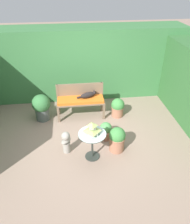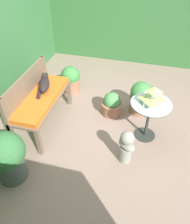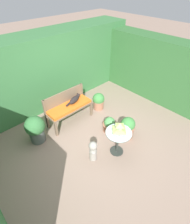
{
  "view_description": "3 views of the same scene",
  "coord_description": "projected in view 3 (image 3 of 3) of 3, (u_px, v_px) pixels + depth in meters",
  "views": [
    {
      "loc": [
        -0.31,
        -4.15,
        3.45
      ],
      "look_at": [
        0.21,
        0.15,
        0.65
      ],
      "focal_mm": 35.0,
      "sensor_mm": 36.0,
      "label": 1
    },
    {
      "loc": [
        -2.49,
        -0.49,
        2.54
      ],
      "look_at": [
        -0.07,
        0.15,
        0.42
      ],
      "focal_mm": 35.0,
      "sensor_mm": 36.0,
      "label": 2
    },
    {
      "loc": [
        -2.18,
        -2.26,
        3.39
      ],
      "look_at": [
        0.12,
        0.18,
        0.71
      ],
      "focal_mm": 28.0,
      "sensor_mm": 36.0,
      "label": 3
    }
  ],
  "objects": [
    {
      "name": "garden_bust",
      "position": [
        93.0,
        150.0,
        3.9
      ],
      "size": [
        0.29,
        0.31,
        0.54
      ],
      "rotation": [
        0.0,
        0.0,
        0.89
      ],
      "color": "gray",
      "rests_on": "ground"
    },
    {
      "name": "pagoda_birdhouse",
      "position": [
        119.0,
        128.0,
        3.76
      ],
      "size": [
        0.29,
        0.29,
        0.27
      ],
      "color": "#B2BCA8",
      "rests_on": "patio_table"
    },
    {
      "name": "foliage_hedge_right",
      "position": [
        158.0,
        70.0,
        5.57
      ],
      "size": [
        0.7,
        3.5,
        1.94
      ],
      "primitive_type": "cube",
      "color": "#336633",
      "rests_on": "ground"
    },
    {
      "name": "ground",
      "position": [
        97.0,
        138.0,
        4.57
      ],
      "size": [
        30.0,
        30.0,
        0.0
      ],
      "primitive_type": "plane",
      "color": "gray"
    },
    {
      "name": "potted_plant_table_near",
      "position": [
        128.0,
        127.0,
        4.45
      ],
      "size": [
        0.37,
        0.37,
        0.6
      ],
      "color": "#9E664C",
      "rests_on": "ground"
    },
    {
      "name": "foliage_hedge_back",
      "position": [
        42.0,
        71.0,
        5.28
      ],
      "size": [
        6.4,
        1.02,
        2.13
      ],
      "primitive_type": "cube",
      "color": "#38703D",
      "rests_on": "ground"
    },
    {
      "name": "bench_backrest",
      "position": [
        64.0,
        99.0,
        4.81
      ],
      "size": [
        1.29,
        0.06,
        0.91
      ],
      "color": "brown",
      "rests_on": "ground"
    },
    {
      "name": "potted_plant_bench_left",
      "position": [
        98.0,
        101.0,
        5.42
      ],
      "size": [
        0.37,
        0.37,
        0.54
      ],
      "color": "#9E664C",
      "rests_on": "ground"
    },
    {
      "name": "garden_bench",
      "position": [
        70.0,
        108.0,
        4.8
      ],
      "size": [
        1.29,
        0.47,
        0.57
      ],
      "color": "brown",
      "rests_on": "ground"
    },
    {
      "name": "potted_plant_bench_right",
      "position": [
        109.0,
        125.0,
        4.68
      ],
      "size": [
        0.37,
        0.37,
        0.43
      ],
      "color": "#9E664C",
      "rests_on": "ground"
    },
    {
      "name": "potted_plant_table_far",
      "position": [
        36.0,
        129.0,
        4.27
      ],
      "size": [
        0.49,
        0.49,
        0.74
      ],
      "color": "#4C5651",
      "rests_on": "ground"
    },
    {
      "name": "patio_table",
      "position": [
        118.0,
        137.0,
        3.92
      ],
      "size": [
        0.59,
        0.59,
        0.65
      ],
      "color": "#2D332D",
      "rests_on": "ground"
    },
    {
      "name": "cat",
      "position": [
        74.0,
        99.0,
        4.82
      ],
      "size": [
        0.54,
        0.28,
        0.19
      ],
      "rotation": [
        0.0,
        0.0,
        0.33
      ],
      "color": "black",
      "rests_on": "garden_bench"
    }
  ]
}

